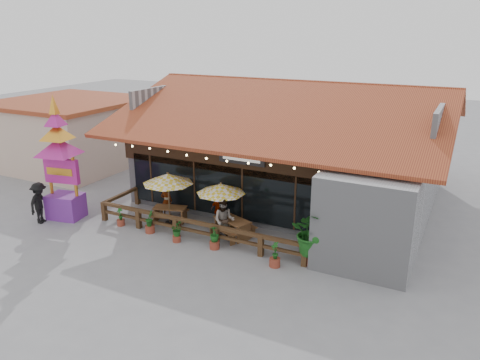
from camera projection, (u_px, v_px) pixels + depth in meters
The scene contains 19 objects.
ground at pixel (233, 243), 19.48m from camera, with size 100.00×100.00×0.00m, color gray.
restaurant_building at pixel (296, 156), 24.29m from camera, with size 15.50×14.73×6.09m.
patio_railing at pixel (184, 222), 20.04m from camera, with size 10.00×2.60×0.92m.
neighbor_building at pixel (72, 132), 30.38m from camera, with size 8.40×8.40×4.22m.
umbrella_left at pixel (168, 179), 20.87m from camera, with size 3.02×3.02×2.46m.
umbrella_right at pixel (221, 189), 20.03m from camera, with size 2.84×2.84×2.28m.
picnic_table_left at pixel (170, 212), 21.58m from camera, with size 1.79×1.65×0.71m.
picnic_table_right at pixel (232, 225), 20.01m from camera, with size 2.06×1.94×0.80m.
thai_sign_tower at pixel (59, 150), 21.16m from camera, with size 2.69×2.69×6.23m.
tropical_plant at pixel (313, 234), 17.41m from camera, with size 1.98×1.86×2.19m.
diner_a at pixel (167, 201), 22.19m from camera, with size 0.54×0.36×1.48m, color #322010.
diner_b at pixel (224, 220), 19.50m from camera, with size 0.89×0.70×1.84m, color #322010.
diner_c at pixel (219, 211), 20.91m from camera, with size 0.90×0.38×1.54m, color #322010.
pedestrian at pixel (40, 203), 21.30m from camera, with size 1.25×0.72×1.93m, color black.
planter_a at pixel (121, 218), 21.16m from camera, with size 0.35×0.35×0.86m.
planter_b at pixel (150, 223), 20.39m from camera, with size 0.41×0.43×1.01m.
planter_c at pixel (176, 231), 19.50m from camera, with size 0.68×0.68×0.85m.
planter_d at pixel (214, 238), 18.89m from camera, with size 0.48×0.48×1.00m.
planter_e at pixel (275, 256), 17.47m from camera, with size 0.42×0.43×1.01m.
Camera 1 is at (8.29, -15.65, 8.53)m, focal length 35.00 mm.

